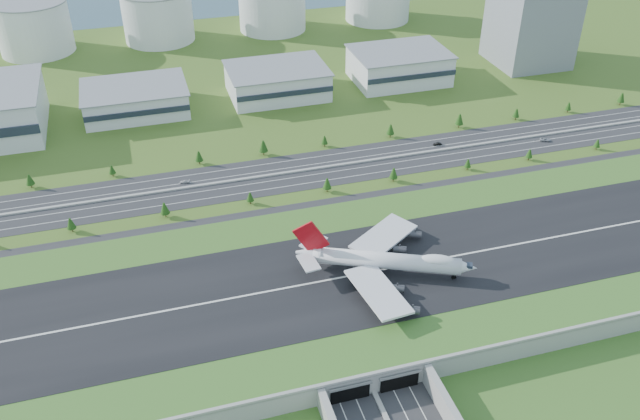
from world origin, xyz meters
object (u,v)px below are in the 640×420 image
object	(u,v)px
fuel_tank_a	(34,27)
car_6	(545,140)
boeing_747	(385,260)
office_tower	(531,22)
car_5	(437,144)
car_7	(185,182)

from	to	relation	value
fuel_tank_a	car_6	world-z (taller)	fuel_tank_a
boeing_747	fuel_tank_a	bearing A→B (deg)	138.62
office_tower	car_6	world-z (taller)	office_tower
office_tower	fuel_tank_a	bearing A→B (deg)	160.23
office_tower	car_5	xyz separation A→B (m)	(-108.25, -93.96, -26.63)
car_7	boeing_747	bearing A→B (deg)	44.51
fuel_tank_a	car_7	size ratio (longest dim) A/B	10.54
boeing_747	car_7	bearing A→B (deg)	146.55
fuel_tank_a	car_7	distance (m)	224.06
boeing_747	office_tower	bearing A→B (deg)	72.00
car_5	car_6	size ratio (longest dim) A/B	0.78
office_tower	fuel_tank_a	size ratio (longest dim) A/B	1.10
car_5	office_tower	bearing A→B (deg)	141.81
car_5	car_6	distance (m)	59.30
fuel_tank_a	car_6	bearing A→B (deg)	-39.35
fuel_tank_a	car_6	size ratio (longest dim) A/B	8.55
office_tower	car_5	distance (m)	145.80
car_6	car_5	bearing A→B (deg)	101.19
car_6	car_7	distance (m)	193.21
boeing_747	car_6	size ratio (longest dim) A/B	11.18
car_5	fuel_tank_a	bearing A→B (deg)	-123.77
office_tower	car_6	bearing A→B (deg)	-115.32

